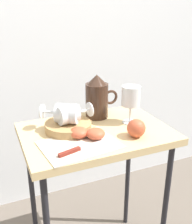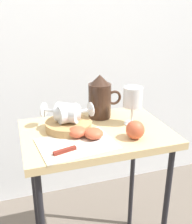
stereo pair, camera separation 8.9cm
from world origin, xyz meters
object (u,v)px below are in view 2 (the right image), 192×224
wine_glass_tipped_far (69,113)px  apple_half_right (94,134)px  basket_tray (69,126)px  apple_whole (135,130)px  wine_glass_upright (133,99)px  apple_half_left (77,132)px  knife (75,148)px  pitcher (100,100)px  table (96,147)px  wine_glass_tipped_near (67,113)px

wine_glass_tipped_far → apple_half_right: size_ratio=2.14×
basket_tray → apple_whole: size_ratio=2.62×
basket_tray → wine_glass_upright: wine_glass_upright is taller
basket_tray → apple_whole: apple_whole is taller
apple_half_left → apple_whole: size_ratio=1.00×
apple_half_right → knife: (-0.09, -0.06, -0.02)m
pitcher → table: bearing=-114.8°
pitcher → apple_whole: size_ratio=2.74×
basket_tray → pitcher: 0.20m
pitcher → wine_glass_tipped_near: bearing=-152.5°
table → apple_half_right: apple_half_right is taller
basket_tray → pitcher: pitcher is taller
apple_whole → basket_tray: bearing=145.5°
table → basket_tray: 0.15m
apple_half_right → apple_whole: size_ratio=1.00×
basket_tray → knife: (-0.01, -0.17, -0.01)m
wine_glass_tipped_near → apple_half_left: wine_glass_tipped_near is taller
wine_glass_tipped_near → knife: wine_glass_tipped_near is taller
wine_glass_upright → apple_half_right: size_ratio=2.28×
wine_glass_upright → pitcher: bearing=130.9°
table → wine_glass_upright: 0.25m
table → apple_whole: 0.20m
basket_tray → knife: 0.17m
pitcher → wine_glass_tipped_near: size_ratio=1.20×
wine_glass_tipped_far → knife: bearing=-96.3°
apple_half_right → pitcher: bearing=65.6°
apple_half_right → wine_glass_tipped_near: bearing=123.9°
apple_whole → table: bearing=136.6°
knife → apple_half_left: bearing=71.4°
apple_half_right → apple_whole: bearing=-14.9°
wine_glass_upright → apple_whole: wine_glass_upright is taller
wine_glass_tipped_far → knife: size_ratio=0.66×
wine_glass_tipped_near → apple_whole: (0.23, -0.16, -0.04)m
pitcher → apple_whole: bearing=-76.6°
table → wine_glass_tipped_near: size_ratio=4.38×
basket_tray → wine_glass_tipped_near: 0.06m
wine_glass_upright → table: bearing=-175.4°
wine_glass_tipped_far → table: bearing=-20.5°
basket_tray → wine_glass_tipped_far: bearing=-40.1°
table → pitcher: 0.22m
pitcher → apple_half_left: pitcher is taller
pitcher → apple_half_left: size_ratio=2.74×
apple_half_right → knife: bearing=-145.8°
wine_glass_tipped_near → wine_glass_tipped_far: wine_glass_tipped_near is taller
wine_glass_tipped_near → apple_half_left: size_ratio=2.29×
wine_glass_tipped_far → wine_glass_upright: bearing=-5.3°
wine_glass_tipped_near → pitcher: bearing=27.5°
wine_glass_tipped_far → apple_half_left: 0.09m
apple_half_left → wine_glass_tipped_far: bearing=99.4°
wine_glass_tipped_far → knife: 0.18m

